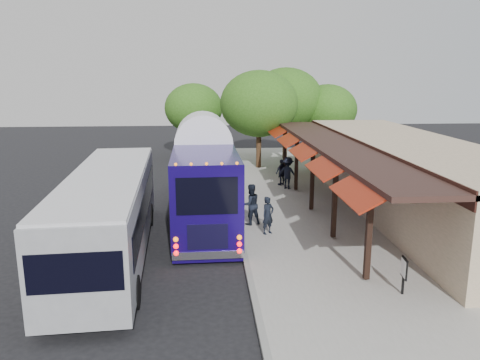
# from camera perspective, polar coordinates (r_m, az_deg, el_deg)

# --- Properties ---
(ground) EXTENTS (90.00, 90.00, 0.00)m
(ground) POSITION_cam_1_polar(r_m,az_deg,el_deg) (19.00, 0.08, -7.85)
(ground) COLOR black
(ground) RESTS_ON ground
(sidewalk) EXTENTS (10.00, 40.00, 0.15)m
(sidewalk) POSITION_cam_1_polar(r_m,az_deg,el_deg) (23.59, 11.56, -3.79)
(sidewalk) COLOR #9E9B93
(sidewalk) RESTS_ON ground
(curb) EXTENTS (0.20, 40.00, 0.16)m
(curb) POSITION_cam_1_polar(r_m,az_deg,el_deg) (22.76, -0.56, -4.13)
(curb) COLOR gray
(curb) RESTS_ON ground
(station_shelter) EXTENTS (8.15, 20.00, 3.60)m
(station_shelter) POSITION_cam_1_polar(r_m,az_deg,el_deg) (24.30, 19.45, 0.53)
(station_shelter) COLOR tan
(station_shelter) RESTS_ON ground
(coach_bus) EXTENTS (2.86, 12.38, 3.94)m
(coach_bus) POSITION_cam_1_polar(r_m,az_deg,el_deg) (22.18, -4.43, 0.82)
(coach_bus) COLOR #140753
(coach_bus) RESTS_ON ground
(city_bus) EXTENTS (3.29, 12.08, 3.21)m
(city_bus) POSITION_cam_1_polar(r_m,az_deg,el_deg) (17.89, -15.65, -3.68)
(city_bus) COLOR gray
(city_bus) RESTS_ON ground
(ped_a) EXTENTS (0.69, 0.64, 1.59)m
(ped_a) POSITION_cam_1_polar(r_m,az_deg,el_deg) (19.58, 3.43, -4.33)
(ped_a) COLOR black
(ped_a) RESTS_ON sidewalk
(ped_b) EXTENTS (1.08, 0.96, 1.84)m
(ped_b) POSITION_cam_1_polar(r_m,az_deg,el_deg) (20.72, 1.29, -2.98)
(ped_b) COLOR black
(ped_b) RESTS_ON sidewalk
(ped_c) EXTENTS (0.97, 0.84, 1.57)m
(ped_c) POSITION_cam_1_polar(r_m,az_deg,el_deg) (28.21, 5.12, 0.95)
(ped_c) COLOR black
(ped_c) RESTS_ON sidewalk
(ped_d) EXTENTS (1.39, 1.23, 1.87)m
(ped_d) POSITION_cam_1_polar(r_m,az_deg,el_deg) (27.31, 5.85, 0.85)
(ped_d) COLOR black
(ped_d) RESTS_ON sidewalk
(sign_board) EXTENTS (0.11, 0.53, 1.16)m
(sign_board) POSITION_cam_1_polar(r_m,az_deg,el_deg) (15.17, 19.36, -10.29)
(sign_board) COLOR black
(sign_board) RESTS_ON sidewalk
(tree_left) EXTENTS (5.47, 5.47, 7.00)m
(tree_left) POSITION_cam_1_polar(r_m,az_deg,el_deg) (33.16, 2.34, 9.26)
(tree_left) COLOR #382314
(tree_left) RESTS_ON ground
(tree_mid) EXTENTS (5.64, 5.64, 7.22)m
(tree_mid) POSITION_cam_1_polar(r_m,az_deg,el_deg) (36.93, 5.61, 9.80)
(tree_mid) COLOR #382314
(tree_mid) RESTS_ON ground
(tree_right) EXTENTS (4.65, 4.65, 5.95)m
(tree_right) POSITION_cam_1_polar(r_m,az_deg,el_deg) (37.71, 10.57, 8.42)
(tree_right) COLOR #382314
(tree_right) RESTS_ON ground
(tree_far) EXTENTS (4.69, 4.69, 6.00)m
(tree_far) POSITION_cam_1_polar(r_m,az_deg,el_deg) (38.38, -5.67, 8.69)
(tree_far) COLOR #382314
(tree_far) RESTS_ON ground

